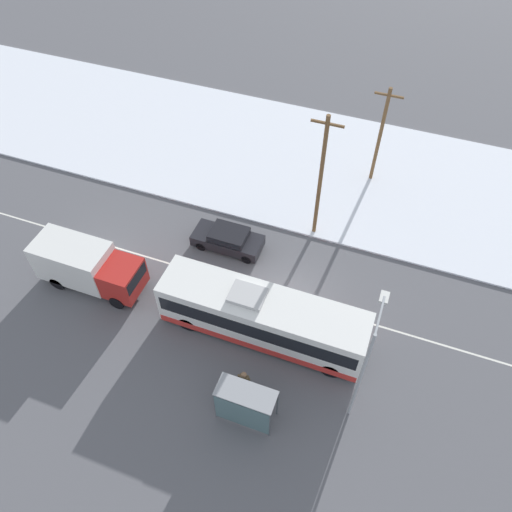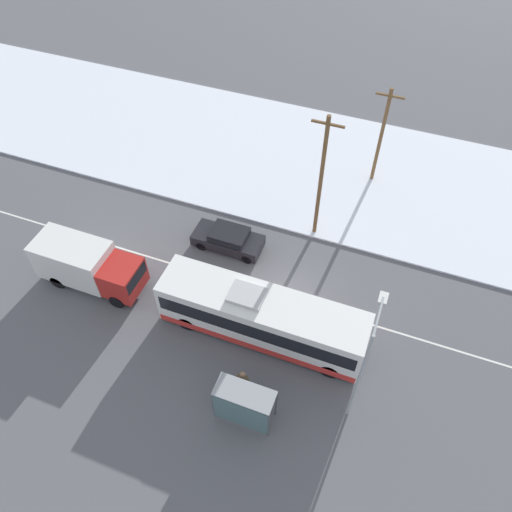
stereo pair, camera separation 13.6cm
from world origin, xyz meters
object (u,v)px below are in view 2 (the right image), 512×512
at_px(streetlamp, 365,360).
at_px(sedan_car, 228,238).
at_px(city_bus, 262,317).
at_px(pedestrian_at_stop, 243,380).
at_px(bus_shelter, 243,405).
at_px(utility_pole_snowlot, 381,135).
at_px(box_truck, 87,264).
at_px(utility_pole_roadside, 321,178).

bearing_deg(streetlamp, sedan_car, 141.98).
relative_size(city_bus, pedestrian_at_stop, 6.03).
xyz_separation_m(bus_shelter, utility_pole_snowlot, (2.01, 19.48, 2.07)).
bearing_deg(box_truck, utility_pole_snowlot, 47.94).
bearing_deg(sedan_car, utility_pole_snowlot, -126.39).
height_order(sedan_car, bus_shelter, bus_shelter).
height_order(bus_shelter, utility_pole_roadside, utility_pole_roadside).
distance_m(city_bus, utility_pole_snowlot, 15.05).
relative_size(box_truck, bus_shelter, 2.22).
bearing_deg(bus_shelter, utility_pole_roadside, 91.41).
xyz_separation_m(utility_pole_roadside, utility_pole_snowlot, (2.33, 6.38, -0.78)).
bearing_deg(utility_pole_snowlot, city_bus, -101.14).
distance_m(pedestrian_at_stop, utility_pole_snowlot, 18.44).
distance_m(box_truck, utility_pole_snowlot, 20.06).
relative_size(streetlamp, utility_pole_snowlot, 1.00).
bearing_deg(pedestrian_at_stop, city_bus, 95.17).
bearing_deg(bus_shelter, utility_pole_snowlot, 84.12).
xyz_separation_m(streetlamp, utility_pole_snowlot, (-2.59, 16.93, -0.76)).
bearing_deg(utility_pole_roadside, sedan_car, -146.47).
height_order(city_bus, utility_pole_roadside, utility_pole_roadside).
xyz_separation_m(city_bus, bus_shelter, (0.87, -4.87, 0.12)).
height_order(bus_shelter, streetlamp, streetlamp).
relative_size(box_truck, pedestrian_at_stop, 3.40).
relative_size(box_truck, sedan_car, 1.43).
bearing_deg(pedestrian_at_stop, box_truck, 163.16).
xyz_separation_m(city_bus, utility_pole_snowlot, (2.88, 14.61, 2.19)).
xyz_separation_m(streetlamp, utility_pole_roadside, (-4.92, 10.55, 0.02)).
relative_size(sedan_car, streetlamp, 0.60).
xyz_separation_m(box_truck, utility_pole_roadside, (11.03, 8.43, 2.94)).
bearing_deg(sedan_car, streetlamp, 141.98).
relative_size(city_bus, utility_pole_roadside, 1.26).
distance_m(box_truck, streetlamp, 16.35).
xyz_separation_m(box_truck, pedestrian_at_stop, (10.80, -3.27, -0.48)).
relative_size(box_truck, utility_pole_snowlot, 0.87).
bearing_deg(utility_pole_roadside, city_bus, -93.80).
bearing_deg(city_bus, utility_pole_roadside, 86.20).
distance_m(city_bus, utility_pole_roadside, 8.76).
distance_m(box_truck, pedestrian_at_stop, 11.29).
relative_size(box_truck, utility_pole_roadside, 0.71).
bearing_deg(bus_shelter, sedan_car, 116.33).
distance_m(box_truck, bus_shelter, 12.28).
distance_m(utility_pole_roadside, utility_pole_snowlot, 6.84).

